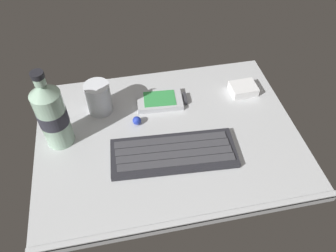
{
  "coord_description": "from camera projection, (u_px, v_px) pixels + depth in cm",
  "views": [
    {
      "loc": [
        -10.35,
        -51.98,
        62.21
      ],
      "look_at": [
        0.0,
        0.0,
        3.0
      ],
      "focal_mm": 35.38,
      "sensor_mm": 36.0,
      "label": 1
    }
  ],
  "objects": [
    {
      "name": "trackball_mouse",
      "position": [
        137.0,
        121.0,
        0.83
      ],
      "size": [
        2.2,
        2.2,
        2.2
      ],
      "primitive_type": "sphere",
      "color": "#2338B2",
      "rests_on": "ground_plane"
    },
    {
      "name": "handheld_device",
      "position": [
        162.0,
        100.0,
        0.89
      ],
      "size": [
        13.2,
        8.51,
        1.5
      ],
      "color": "#B7BABF",
      "rests_on": "ground_plane"
    },
    {
      "name": "ground_plane",
      "position": [
        168.0,
        137.0,
        0.82
      ],
      "size": [
        64.0,
        48.0,
        2.8
      ],
      "color": "#B7BABC"
    },
    {
      "name": "water_bottle",
      "position": [
        52.0,
        114.0,
        0.74
      ],
      "size": [
        6.73,
        6.73,
        20.8
      ],
      "color": "#9EC1A8",
      "rests_on": "ground_plane"
    },
    {
      "name": "juice_cup",
      "position": [
        99.0,
        99.0,
        0.84
      ],
      "size": [
        6.4,
        6.4,
        8.5
      ],
      "color": "silver",
      "rests_on": "ground_plane"
    },
    {
      "name": "keyboard",
      "position": [
        175.0,
        153.0,
        0.77
      ],
      "size": [
        29.69,
        12.99,
        1.7
      ],
      "color": "#232328",
      "rests_on": "ground_plane"
    },
    {
      "name": "charger_block",
      "position": [
        243.0,
        89.0,
        0.91
      ],
      "size": [
        7.17,
        5.82,
        2.4
      ],
      "primitive_type": "cube",
      "rotation": [
        0.0,
        0.0,
        0.03
      ],
      "color": "white",
      "rests_on": "ground_plane"
    }
  ]
}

